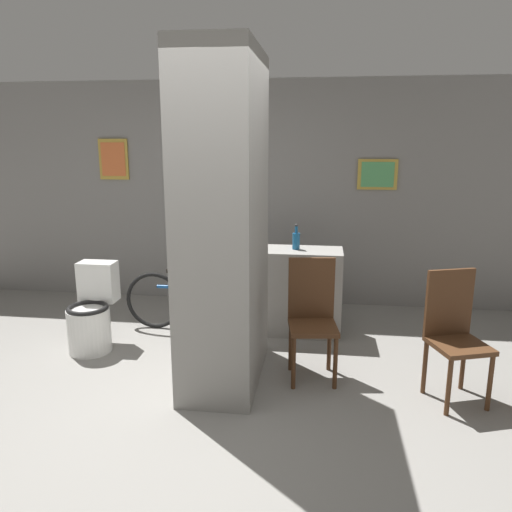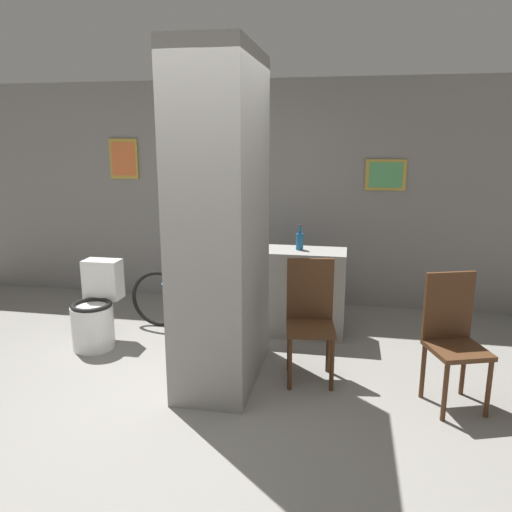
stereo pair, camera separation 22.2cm
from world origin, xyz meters
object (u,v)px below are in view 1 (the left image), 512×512
Objects in this scene: toilet at (92,315)px; chair_near_pillar at (312,314)px; bicycle at (198,301)px; bottle_tall at (296,240)px; chair_by_doorway at (454,331)px.

chair_near_pillar reaches higher than toilet.
toilet is at bearing 164.76° from chair_near_pillar.
toilet is at bearing -146.81° from bicycle.
bicycle is at bearing -172.69° from bottle_tall.
bottle_tall reaches higher than bicycle.
bicycle is at bearing 33.19° from toilet.
bottle_tall is (1.87, 0.70, 0.63)m from toilet.
chair_near_pillar is at bearing -35.58° from bicycle.
chair_by_doorway is 1.79m from bottle_tall.
bottle_tall reaches higher than toilet.
toilet is 2.09m from chair_near_pillar.
chair_by_doorway is at bearing -19.60° from chair_near_pillar.
chair_by_doorway is (1.07, -0.22, 0.00)m from chair_near_pillar.
bottle_tall is at bearing 93.46° from chair_near_pillar.
chair_near_pillar is at bearing -78.77° from bottle_tall.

